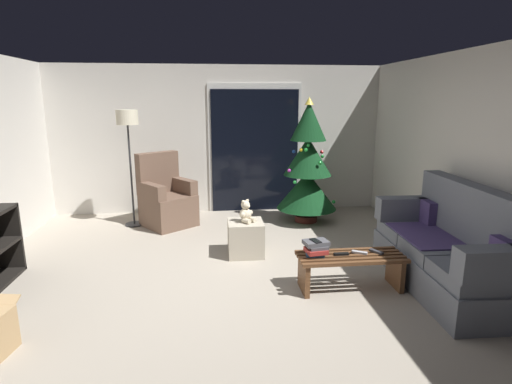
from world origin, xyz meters
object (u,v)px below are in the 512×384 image
object	(u,v)px
remote_black	(341,254)
cell_phone	(316,241)
armchair	(166,200)
coffee_table	(350,266)
book_stack	(316,248)
couch	(449,251)
remote_silver	(359,252)
remote_graphite	(376,252)
christmas_tree	(307,168)
floor_lamp	(128,129)
teddy_bear_cream	(246,213)
ottoman	(246,238)

from	to	relation	value
remote_black	cell_phone	xyz separation A→B (m)	(-0.27, 0.02, 0.15)
remote_black	armchair	bearing A→B (deg)	-141.43
coffee_table	armchair	xyz separation A→B (m)	(-2.13, 2.45, 0.15)
book_stack	couch	bearing A→B (deg)	-3.54
remote_black	remote_silver	xyz separation A→B (m)	(0.20, 0.02, 0.00)
book_stack	cell_phone	world-z (taller)	cell_phone
remote_graphite	coffee_table	bearing A→B (deg)	-24.76
remote_silver	cell_phone	distance (m)	0.50
coffee_table	remote_black	world-z (taller)	remote_black
coffee_table	christmas_tree	bearing A→B (deg)	87.77
remote_graphite	remote_silver	xyz separation A→B (m)	(-0.18, -0.00, 0.00)
remote_black	floor_lamp	bearing A→B (deg)	-135.46
couch	teddy_bear_cream	xyz separation A→B (m)	(-2.03, 1.12, 0.16)
remote_silver	teddy_bear_cream	size ratio (longest dim) A/B	0.55
remote_graphite	teddy_bear_cream	distance (m)	1.65
floor_lamp	ottoman	size ratio (longest dim) A/B	4.05
remote_black	ottoman	distance (m)	1.40
couch	remote_silver	distance (m)	0.94
couch	remote_black	bearing A→B (deg)	176.77
coffee_table	floor_lamp	size ratio (longest dim) A/B	0.62
remote_graphite	christmas_tree	world-z (taller)	christmas_tree
cell_phone	book_stack	bearing A→B (deg)	23.78
coffee_table	floor_lamp	distance (m)	3.85
couch	teddy_bear_cream	size ratio (longest dim) A/B	6.88
cell_phone	christmas_tree	world-z (taller)	christmas_tree
remote_graphite	armchair	size ratio (longest dim) A/B	0.14
remote_black	armchair	distance (m)	3.17
coffee_table	cell_phone	bearing A→B (deg)	176.26
ottoman	teddy_bear_cream	bearing A→B (deg)	-46.98
remote_black	remote_silver	world-z (taller)	same
book_stack	armchair	size ratio (longest dim) A/B	0.24
coffee_table	book_stack	size ratio (longest dim) A/B	4.09
remote_silver	christmas_tree	distance (m)	2.43
remote_black	remote_graphite	distance (m)	0.39
remote_graphite	christmas_tree	size ratio (longest dim) A/B	0.08
remote_graphite	book_stack	world-z (taller)	book_stack
christmas_tree	teddy_bear_cream	bearing A→B (deg)	-128.97
coffee_table	christmas_tree	xyz separation A→B (m)	(0.09, 2.41, 0.62)
couch	ottoman	size ratio (longest dim) A/B	4.46
floor_lamp	ottoman	distance (m)	2.53
christmas_tree	teddy_bear_cream	size ratio (longest dim) A/B	6.91
remote_black	book_stack	size ratio (longest dim) A/B	0.58
coffee_table	teddy_bear_cream	world-z (taller)	teddy_bear_cream
christmas_tree	armchair	bearing A→B (deg)	178.84
remote_silver	floor_lamp	bearing A→B (deg)	-102.24
armchair	ottoman	xyz separation A→B (m)	(1.12, -1.38, -0.18)
armchair	teddy_bear_cream	xyz separation A→B (m)	(1.13, -1.39, 0.16)
remote_black	remote_silver	bearing A→B (deg)	95.15
teddy_bear_cream	book_stack	bearing A→B (deg)	-58.63
floor_lamp	teddy_bear_cream	distance (m)	2.38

